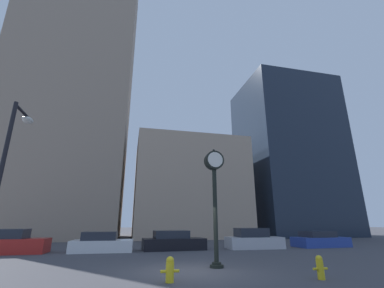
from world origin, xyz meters
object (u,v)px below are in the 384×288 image
at_px(fire_hydrant_near, 170,269).
at_px(street_lamp_left, 10,158).
at_px(car_red, 5,243).
at_px(street_clock, 215,185).
at_px(car_white, 102,243).
at_px(car_silver, 253,240).
at_px(car_blue, 320,240).
at_px(car_black, 173,242).
at_px(fire_hydrant_far, 320,267).

relative_size(fire_hydrant_near, street_lamp_left, 0.13).
bearing_deg(street_lamp_left, car_red, 108.97).
height_order(street_clock, car_white, street_clock).
bearing_deg(car_silver, car_blue, 3.03).
relative_size(street_clock, car_silver, 1.27).
xyz_separation_m(car_black, fire_hydrant_far, (3.32, -10.80, -0.16)).
height_order(street_clock, fire_hydrant_near, street_clock).
height_order(car_white, fire_hydrant_far, car_white).
bearing_deg(car_white, fire_hydrant_near, -70.39).
bearing_deg(car_white, car_blue, 2.03).
bearing_deg(car_red, car_blue, -0.46).
bearing_deg(fire_hydrant_far, car_white, 127.38).
distance_m(fire_hydrant_far, street_lamp_left, 11.31).
bearing_deg(car_black, fire_hydrant_far, -75.77).
relative_size(car_silver, fire_hydrant_near, 5.30).
distance_m(car_black, street_lamp_left, 12.32).
relative_size(car_silver, fire_hydrant_far, 5.44).
bearing_deg(car_red, car_black, 0.34).
relative_size(car_blue, street_lamp_left, 0.72).
bearing_deg(street_lamp_left, car_blue, 25.24).
relative_size(car_blue, fire_hydrant_far, 5.62).
distance_m(car_red, street_lamp_left, 10.42).
bearing_deg(fire_hydrant_near, car_red, 130.96).
bearing_deg(car_white, street_clock, -51.77).
relative_size(car_black, car_silver, 1.07).
distance_m(street_clock, car_red, 13.88).
bearing_deg(car_silver, car_red, -178.95).
bearing_deg(street_clock, car_blue, 33.67).
distance_m(car_black, car_silver, 5.98).
bearing_deg(car_white, fire_hydrant_far, -50.10).
bearing_deg(street_lamp_left, car_black, 51.86).
relative_size(car_white, car_blue, 0.93).
height_order(car_white, car_black, car_black).
bearing_deg(car_red, fire_hydrant_far, -37.58).
bearing_deg(car_red, car_white, -1.66).
bearing_deg(fire_hydrant_near, car_white, 107.09).
height_order(car_black, fire_hydrant_near, car_black).
bearing_deg(car_black, car_blue, -4.48).
relative_size(street_clock, street_lamp_left, 0.89).
xyz_separation_m(car_red, car_silver, (16.48, -0.41, -0.01)).
height_order(car_red, car_white, car_red).
relative_size(fire_hydrant_far, street_lamp_left, 0.13).
distance_m(car_black, fire_hydrant_near, 10.24).
bearing_deg(fire_hydrant_far, street_clock, 131.16).
bearing_deg(car_black, car_red, 177.04).
xyz_separation_m(car_white, car_black, (4.78, 0.19, 0.02)).
height_order(car_black, fire_hydrant_far, car_black).
bearing_deg(fire_hydrant_near, street_clock, 44.88).
height_order(car_blue, fire_hydrant_far, car_blue).
bearing_deg(street_clock, fire_hydrant_near, -135.12).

